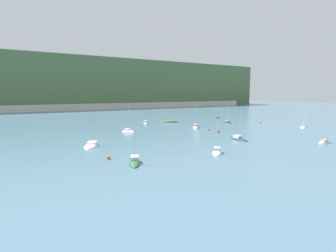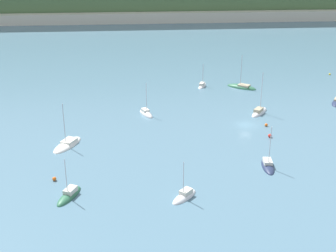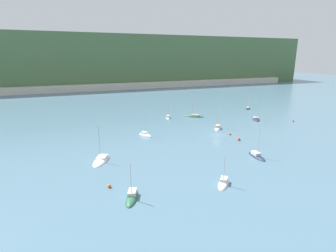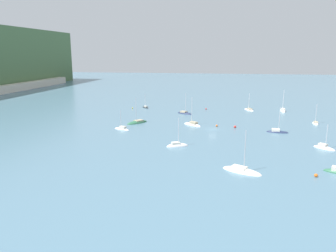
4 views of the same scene
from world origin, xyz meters
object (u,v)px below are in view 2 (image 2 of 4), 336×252
Objects in this scene: mooring_buoy_3 at (270,136)px; sailboat_0 at (259,112)px; sailboat_6 at (242,87)px; mooring_buoy_4 at (54,179)px; sailboat_12 at (67,145)px; sailboat_3 at (202,86)px; sailboat_11 at (146,114)px; sailboat_10 at (69,196)px; mooring_buoy_1 at (266,125)px; sailboat_9 at (184,197)px; mooring_buoy_0 at (330,74)px; sailboat_2 at (268,166)px.

sailboat_0 is at bearing 83.69° from mooring_buoy_3.
sailboat_6 is 66.27m from mooring_buoy_4.
sailboat_12 is at bearing 75.21° from sailboat_6.
sailboat_11 is at bearing 164.31° from sailboat_3.
sailboat_10 is 11.33× the size of mooring_buoy_1.
sailboat_6 reaches higher than sailboat_12.
sailboat_10 is at bearing -60.56° from mooring_buoy_4.
sailboat_9 is at bearing -18.72° from mooring_buoy_4.
sailboat_6 reaches higher than sailboat_9.
mooring_buoy_0 is at bearing -55.85° from sailboat_3.
mooring_buoy_1 is at bearing 26.03° from mooring_buoy_4.
sailboat_2 is at bearing -107.77° from mooring_buoy_3.
sailboat_10 is at bearing -146.37° from mooring_buoy_1.
sailboat_3 is (-10.32, 22.09, 0.00)m from sailboat_0.
sailboat_6 is at bearing -159.23° from sailboat_9.
sailboat_3 reaches higher than mooring_buoy_0.
sailboat_0 reaches higher than sailboat_11.
sailboat_2 is 10.92× the size of mooring_buoy_3.
sailboat_0 is 45.83m from sailboat_12.
mooring_buoy_4 is (-73.68, -59.54, 0.08)m from mooring_buoy_0.
sailboat_6 is 34.28m from mooring_buoy_3.
sailboat_2 is 1.25× the size of sailboat_3.
sailboat_3 is at bearing -168.37° from sailboat_2.
mooring_buoy_3 is at bearing 141.79° from sailboat_10.
mooring_buoy_3 is (8.73, -36.48, 0.26)m from sailboat_3.
sailboat_9 reaches higher than mooring_buoy_0.
mooring_buoy_4 is (-38.17, -2.12, 0.21)m from sailboat_2.
mooring_buoy_4 is at bearing 84.86° from sailboat_6.
sailboat_10 is 9.67× the size of mooring_buoy_3.
sailboat_10 is 44.28m from mooring_buoy_3.
sailboat_11 is (-16.55, -20.75, -0.04)m from sailboat_3.
mooring_buoy_3 is (41.77, 0.46, 0.32)m from sailboat_12.
mooring_buoy_3 is at bearing -98.73° from mooring_buoy_1.
sailboat_10 reaches higher than mooring_buoy_1.
sailboat_0 is 27.93m from sailboat_2.
sailboat_11 is 12.88× the size of mooring_buoy_1.
mooring_buoy_0 is (35.51, 57.42, 0.13)m from sailboat_2.
sailboat_2 is at bearing 14.27° from sailboat_11.
sailboat_9 is at bearing -168.50° from sailboat_3.
sailboat_6 is at bearing 87.85° from mooring_buoy_1.
sailboat_9 is 0.73× the size of sailboat_12.
sailboat_2 reaches higher than sailboat_9.
mooring_buoy_0 is 0.69× the size of mooring_buoy_3.
sailboat_9 is 30.45m from mooring_buoy_3.
mooring_buoy_1 is at bearing 171.36° from sailboat_2.
mooring_buoy_1 is at bearing 47.64° from sailboat_11.
mooring_buoy_0 is at bearing -123.94° from sailboat_6.
sailboat_3 is 61.52m from mooring_buoy_4.
mooring_buoy_0 is at bearing 38.94° from mooring_buoy_4.
sailboat_10 is 20.33m from sailboat_12.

